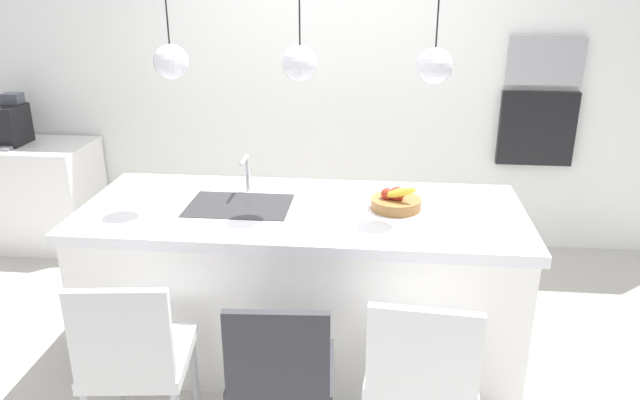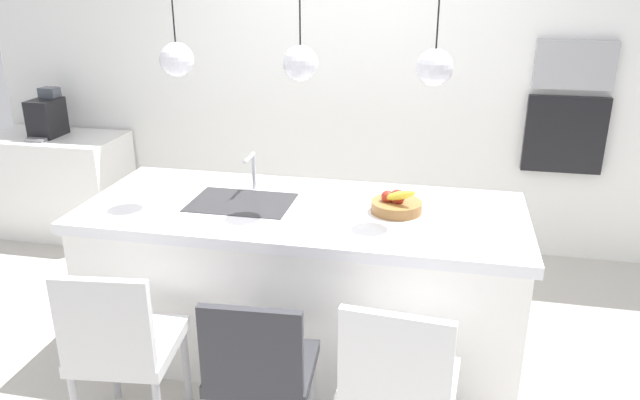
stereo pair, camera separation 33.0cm
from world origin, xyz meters
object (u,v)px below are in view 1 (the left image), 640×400
chair_middle (281,371)px  oven (537,128)px  fruit_bowl (396,202)px  chair_near (135,356)px  chair_far (421,374)px  microwave (545,61)px  coffee_machine (10,124)px

chair_middle → oven: bearing=57.7°
fruit_bowl → chair_near: size_ratio=0.29×
fruit_bowl → chair_far: (0.11, -0.93, -0.42)m
chair_far → microwave: bearing=68.7°
chair_near → chair_middle: chair_near is taller
chair_far → fruit_bowl: bearing=96.8°
oven → chair_near: 3.35m
oven → chair_far: size_ratio=0.63×
coffee_machine → chair_far: 3.77m
oven → fruit_bowl: bearing=-124.8°
coffee_machine → microwave: size_ratio=0.70×
fruit_bowl → chair_middle: bearing=-117.7°
chair_middle → chair_near: bearing=-179.3°
oven → chair_near: bearing=-131.6°
fruit_bowl → microwave: 1.96m
oven → chair_far: (-0.96, -2.48, -0.46)m
microwave → chair_near: microwave is taller
chair_near → chair_far: 1.24m
fruit_bowl → oven: bearing=55.2°
chair_far → chair_middle: bearing=179.9°
coffee_machine → oven: (4.00, 0.30, -0.01)m
fruit_bowl → oven: oven is taller
fruit_bowl → microwave: size_ratio=0.50×
chair_middle → chair_far: size_ratio=0.95×
microwave → oven: size_ratio=0.96×
chair_near → chair_middle: size_ratio=1.09×
coffee_machine → microwave: (4.00, 0.30, 0.49)m
microwave → oven: (0.00, 0.00, -0.50)m
chair_near → chair_far: size_ratio=1.04×
fruit_bowl → chair_far: fruit_bowl is taller
chair_near → chair_middle: (0.64, 0.01, -0.04)m
coffee_machine → chair_middle: (2.44, -2.18, -0.50)m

